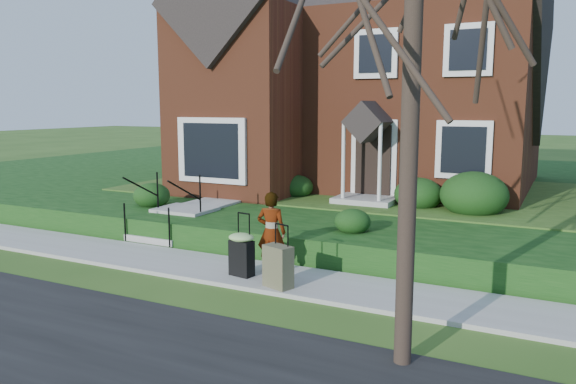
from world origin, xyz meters
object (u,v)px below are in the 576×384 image
Objects in this scene: woman at (271,232)px; suitcase_black at (242,252)px; front_steps at (174,219)px; suitcase_olive at (278,266)px.

suitcase_black is (-0.38, -0.47, -0.31)m from woman.
suitcase_black is (3.21, -2.09, 0.06)m from front_steps.
suitcase_black is 1.06× the size of suitcase_olive.
woman reaches higher than suitcase_olive.
suitcase_olive is (0.54, -0.76, -0.40)m from woman.
woman is at bearing -24.34° from front_steps.
front_steps is 1.70× the size of suitcase_black.
suitcase_black is 0.97m from suitcase_olive.
woman is (3.59, -1.62, 0.38)m from front_steps.
suitcase_olive is at bearing 115.67° from woman.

